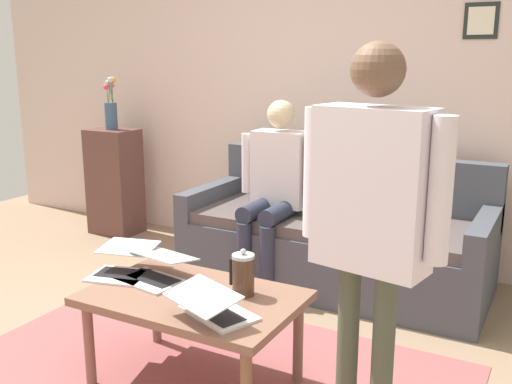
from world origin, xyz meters
The scene contains 12 objects.
ground_plane centered at (0.00, 0.00, 0.00)m, with size 7.68×7.68×0.00m, color #90755C.
back_wall centered at (0.00, -2.20, 1.35)m, with size 7.04×0.11×2.70m.
couch centered at (-0.25, -1.61, 0.30)m, with size 2.07×0.90×0.88m.
coffee_table centered at (-0.13, -0.03, 0.42)m, with size 1.00×0.65×0.47m.
laptop_left centered at (-0.34, 0.12, 0.51)m, with size 0.42×0.39×0.13m.
laptop_center centered at (0.14, -0.09, 0.51)m, with size 0.37×0.35×0.13m.
laptop_right centered at (0.34, -0.08, 0.52)m, with size 0.36×0.40×0.13m.
french_press centered at (-0.34, -0.14, 0.57)m, with size 0.13×0.11×0.23m.
side_shelf centered at (1.93, -1.79, 0.47)m, with size 0.42×0.32×0.94m.
flower_vase centered at (1.93, -1.79, 1.11)m, with size 0.11×0.11×0.45m.
person_standing centered at (-1.03, 0.13, 1.04)m, with size 0.57×0.25×1.62m.
person_seated centered at (0.12, -1.39, 0.73)m, with size 0.55×0.51×1.28m.
Camera 1 is at (-1.62, 2.08, 1.57)m, focal length 40.86 mm.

